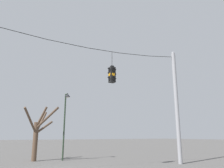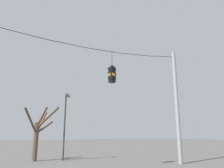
{
  "view_description": "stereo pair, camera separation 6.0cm",
  "coord_description": "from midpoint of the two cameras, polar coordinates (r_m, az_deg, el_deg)",
  "views": [
    {
      "loc": [
        -3.51,
        -10.87,
        1.86
      ],
      "look_at": [
        2.9,
        0.38,
        4.93
      ],
      "focal_mm": 35.0,
      "sensor_mm": 36.0,
      "label": 1
    },
    {
      "loc": [
        -3.46,
        -10.9,
        1.86
      ],
      "look_at": [
        2.9,
        0.38,
        4.93
      ],
      "focal_mm": 35.0,
      "sensor_mm": 36.0,
      "label": 2
    }
  ],
  "objects": [
    {
      "name": "traffic_light_near_left_pole",
      "position": [
        13.45,
        -0.13,
        2.49
      ],
      "size": [
        0.58,
        0.58,
        1.99
      ],
      "color": "black"
    },
    {
      "name": "bare_tree",
      "position": [
        18.15,
        -18.95,
        -11.79
      ],
      "size": [
        2.67,
        3.13,
        4.07
      ],
      "color": "brown",
      "rests_on": "ground_plane"
    },
    {
      "name": "utility_pole_right",
      "position": [
        16.4,
        16.4,
        -5.22
      ],
      "size": [
        0.28,
        0.28,
        8.08
      ],
      "color": "gray",
      "rests_on": "ground_plane"
    },
    {
      "name": "street_lamp",
      "position": [
        17.92,
        -12.1,
        -7.21
      ],
      "size": [
        0.44,
        0.77,
        5.2
      ],
      "color": "#233323",
      "rests_on": "ground_plane"
    },
    {
      "name": "span_wire",
      "position": [
        12.93,
        -11.58,
        11.24
      ],
      "size": [
        16.48,
        0.03,
        0.75
      ],
      "color": "black"
    }
  ]
}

